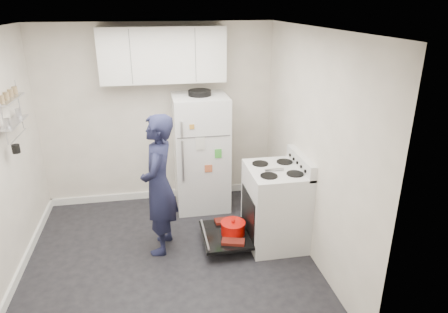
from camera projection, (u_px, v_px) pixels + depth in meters
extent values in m
cube|color=black|center=(170.00, 259.00, 4.54)|extent=(3.20, 3.20, 0.01)
cube|color=white|center=(156.00, 29.00, 3.64)|extent=(3.20, 3.20, 0.01)
cube|color=beige|center=(159.00, 116.00, 5.55)|extent=(3.20, 0.01, 2.50)
cube|color=beige|center=(174.00, 243.00, 2.62)|extent=(3.20, 0.01, 2.50)
cube|color=beige|center=(311.00, 147.00, 4.36)|extent=(0.01, 3.20, 2.50)
cube|color=white|center=(20.00, 271.00, 4.25)|extent=(0.03, 3.20, 0.10)
cube|color=white|center=(163.00, 193.00, 5.98)|extent=(3.20, 0.03, 0.10)
cube|color=silver|center=(275.00, 207.00, 4.73)|extent=(0.65, 0.76, 0.92)
cube|color=black|center=(269.00, 212.00, 4.74)|extent=(0.53, 0.60, 0.52)
cube|color=orange|center=(291.00, 210.00, 4.79)|extent=(0.02, 0.56, 0.46)
cylinder|color=black|center=(273.00, 225.00, 4.81)|extent=(0.34, 0.34, 0.02)
cube|color=silver|center=(301.00, 162.00, 4.58)|extent=(0.08, 0.76, 0.18)
cube|color=silver|center=(277.00, 170.00, 4.56)|extent=(0.65, 0.76, 0.03)
cube|color=#B2B2B7|center=(274.00, 169.00, 4.49)|extent=(0.22, 0.03, 0.01)
cube|color=black|center=(225.00, 235.00, 4.74)|extent=(0.55, 0.70, 0.03)
cylinder|color=#B2B2B7|center=(205.00, 234.00, 4.69)|extent=(0.02, 0.66, 0.02)
cylinder|color=#C00C06|center=(233.00, 229.00, 4.71)|extent=(0.28, 0.28, 0.13)
cylinder|color=#C00C06|center=(233.00, 223.00, 4.69)|extent=(0.29, 0.29, 0.02)
sphere|color=#C00C06|center=(233.00, 221.00, 4.68)|extent=(0.04, 0.04, 0.04)
cube|color=maroon|center=(233.00, 242.00, 4.54)|extent=(0.29, 0.20, 0.04)
cube|color=maroon|center=(225.00, 220.00, 4.98)|extent=(0.27, 0.15, 0.04)
cube|color=silver|center=(201.00, 152.00, 5.49)|extent=(0.72, 0.70, 1.59)
cube|color=#4C4C4C|center=(204.00, 137.00, 5.04)|extent=(0.68, 0.01, 0.01)
cube|color=#B2B2B7|center=(182.00, 129.00, 4.94)|extent=(0.03, 0.03, 0.20)
cube|color=#B2B2B7|center=(183.00, 161.00, 5.09)|extent=(0.03, 0.03, 0.55)
cylinder|color=black|center=(200.00, 93.00, 5.19)|extent=(0.30, 0.30, 0.07)
cube|color=green|center=(218.00, 154.00, 5.16)|extent=(0.09, 0.01, 0.12)
cube|color=#C5872E|center=(192.00, 127.00, 4.96)|extent=(0.06, 0.01, 0.06)
cube|color=silver|center=(200.00, 144.00, 5.06)|extent=(0.12, 0.01, 0.16)
cube|color=#CC633A|center=(208.00, 169.00, 5.21)|extent=(0.10, 0.01, 0.10)
cube|color=silver|center=(163.00, 55.00, 5.11)|extent=(1.60, 0.33, 0.70)
cube|color=#B2B2B7|center=(9.00, 99.00, 4.09)|extent=(0.14, 0.60, 0.02)
cube|color=#B2B2B7|center=(14.00, 123.00, 4.18)|extent=(0.14, 0.60, 0.02)
cylinder|color=black|center=(16.00, 149.00, 4.10)|extent=(0.08, 0.08, 0.09)
imported|color=#191C38|center=(159.00, 185.00, 4.46)|extent=(0.52, 0.67, 1.64)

